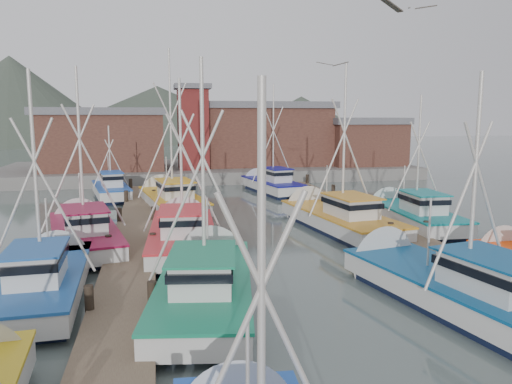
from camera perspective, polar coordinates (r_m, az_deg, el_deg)
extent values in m
plane|color=#485753|center=(20.22, 5.86, -10.48)|extent=(260.00, 260.00, 0.00)
cube|color=brown|center=(23.17, -14.16, -7.67)|extent=(2.20, 46.00, 0.40)
cylinder|color=black|center=(17.51, -18.48, -12.42)|extent=(0.30, 0.30, 1.50)
cylinder|color=black|center=(24.14, -16.45, -6.48)|extent=(0.30, 0.30, 1.50)
cylinder|color=black|center=(30.94, -15.33, -3.12)|extent=(0.30, 0.30, 1.50)
cylinder|color=black|center=(37.80, -14.61, -0.97)|extent=(0.30, 0.30, 1.50)
cylinder|color=black|center=(44.71, -14.12, 0.52)|extent=(0.30, 0.30, 1.50)
cylinder|color=black|center=(17.37, -11.77, -12.33)|extent=(0.30, 0.30, 1.50)
cylinder|color=black|center=(24.04, -11.67, -6.37)|extent=(0.30, 0.30, 1.50)
cylinder|color=black|center=(30.85, -11.62, -3.01)|extent=(0.30, 0.30, 1.50)
cylinder|color=black|center=(37.74, -11.58, -0.88)|extent=(0.30, 0.30, 1.50)
cylinder|color=black|center=(44.66, -11.56, 0.59)|extent=(0.30, 0.30, 1.50)
cube|color=brown|center=(26.40, 17.99, -5.81)|extent=(2.20, 46.00, 0.40)
cylinder|color=black|center=(20.95, 23.69, -9.21)|extent=(0.30, 0.30, 1.50)
cylinder|color=black|center=(26.74, 15.09, -4.95)|extent=(0.30, 0.30, 1.50)
cylinder|color=black|center=(33.00, 9.71, -2.20)|extent=(0.30, 0.30, 1.50)
cylinder|color=black|center=(39.51, 6.09, -0.32)|extent=(0.30, 0.30, 1.50)
cylinder|color=black|center=(46.17, 3.50, 1.02)|extent=(0.30, 0.30, 1.50)
cylinder|color=black|center=(27.67, 18.82, -4.66)|extent=(0.30, 0.30, 1.50)
cylinder|color=black|center=(33.76, 12.89, -2.05)|extent=(0.30, 0.30, 1.50)
cylinder|color=black|center=(40.15, 8.82, -0.23)|extent=(0.30, 0.30, 1.50)
cylinder|color=black|center=(46.71, 5.88, 1.08)|extent=(0.30, 0.30, 1.50)
cube|color=slate|center=(55.85, -5.37, 2.49)|extent=(44.00, 16.00, 1.20)
cube|color=brown|center=(53.55, -17.03, 5.48)|extent=(12.00, 8.00, 5.50)
cube|color=slate|center=(53.49, -17.18, 8.79)|extent=(12.72, 8.48, 0.70)
cube|color=brown|center=(56.50, 0.68, 6.36)|extent=(14.00, 9.00, 6.20)
cube|color=slate|center=(56.46, 0.68, 9.86)|extent=(14.84, 9.54, 0.70)
cube|color=brown|center=(57.04, 12.24, 5.34)|extent=(8.00, 6.00, 4.50)
cube|color=slate|center=(56.95, 12.32, 7.95)|extent=(8.48, 6.36, 0.70)
cube|color=maroon|center=(51.38, -7.21, 7.07)|extent=(3.00, 3.00, 8.00)
cube|color=slate|center=(51.44, -7.30, 11.80)|extent=(3.60, 3.60, 0.50)
cone|color=#40493D|center=(137.73, -25.81, 5.11)|extent=(110.00, 110.00, 42.00)
cone|color=#40493D|center=(148.37, -11.08, 6.01)|extent=(140.00, 140.00, 30.00)
cone|color=#40493D|center=(144.25, 5.13, 6.06)|extent=(90.00, 90.00, 24.00)
cylinder|color=beige|center=(6.50, 0.62, -14.24)|extent=(0.11, 0.11, 6.00)
cylinder|color=beige|center=(6.76, -3.79, -19.94)|extent=(2.15, 0.22, 4.69)
cylinder|color=beige|center=(6.89, 4.92, -19.39)|extent=(2.15, 0.22, 4.69)
cube|color=black|center=(18.01, -5.79, -12.76)|extent=(3.93, 8.51, 0.70)
cube|color=silver|center=(17.79, -5.83, -10.81)|extent=(4.46, 9.68, 0.80)
cube|color=#137E58|center=(17.66, -5.85, -9.65)|extent=(4.57, 9.78, 0.10)
cone|color=silver|center=(22.26, -5.08, -7.17)|extent=(3.05, 1.55, 2.91)
cube|color=silver|center=(16.43, -6.12, -8.99)|extent=(2.30, 3.06, 1.10)
cube|color=black|center=(16.36, -6.14, -8.23)|extent=(2.46, 3.35, 0.28)
cube|color=#137E58|center=(16.26, -6.16, -7.01)|extent=(2.61, 3.55, 0.07)
cylinder|color=beige|center=(16.68, -6.08, 2.38)|extent=(0.15, 0.15, 7.41)
cylinder|color=beige|center=(16.85, -8.06, -0.58)|extent=(2.63, 0.51, 5.80)
cylinder|color=beige|center=(16.77, -4.01, -0.56)|extent=(2.63, 0.51, 5.80)
cylinder|color=beige|center=(18.94, -5.59, -4.54)|extent=(0.09, 0.09, 2.60)
cube|color=black|center=(18.91, 22.44, -12.34)|extent=(4.43, 8.97, 0.70)
cube|color=silver|center=(18.69, 22.56, -10.47)|extent=(5.04, 10.19, 0.80)
cube|color=#0B4C81|center=(18.58, 22.63, -9.37)|extent=(5.15, 10.31, 0.10)
cone|color=silver|center=(22.25, 13.56, -7.39)|extent=(3.21, 1.68, 3.05)
cube|color=silver|center=(17.65, 25.45, -8.55)|extent=(2.51, 3.26, 1.10)
cube|color=black|center=(17.59, 25.50, -7.83)|extent=(2.69, 3.57, 0.28)
cube|color=#0B4C81|center=(17.50, 25.58, -6.70)|extent=(2.85, 3.79, 0.07)
cylinder|color=beige|center=(17.71, 23.73, 1.28)|extent=(0.16, 0.16, 6.93)
cylinder|color=beige|center=(17.39, 22.15, -1.47)|extent=(2.46, 0.59, 5.42)
cylinder|color=beige|center=(18.28, 24.93, -1.17)|extent=(2.46, 0.59, 5.42)
cylinder|color=beige|center=(19.48, 19.17, -4.63)|extent=(0.09, 0.09, 2.72)
cube|color=black|center=(19.91, -23.01, -11.31)|extent=(2.67, 7.33, 0.70)
cube|color=silver|center=(19.70, -23.12, -9.53)|extent=(3.03, 8.34, 0.80)
cube|color=#1C539E|center=(19.59, -23.19, -8.47)|extent=(3.11, 8.42, 0.10)
cone|color=silver|center=(23.65, -21.52, -6.81)|extent=(2.61, 1.21, 2.57)
cube|color=silver|center=(18.50, -23.79, -7.66)|extent=(1.76, 2.54, 1.10)
cube|color=black|center=(18.44, -23.83, -6.98)|extent=(1.88, 2.79, 0.28)
cube|color=#1C539E|center=(18.35, -23.90, -5.89)|extent=(2.00, 2.96, 0.07)
cylinder|color=beige|center=(18.73, -23.92, 1.87)|extent=(0.13, 0.13, 7.08)
cylinder|color=beige|center=(18.95, -25.45, -0.70)|extent=(2.53, 0.20, 5.54)
cylinder|color=beige|center=(18.75, -22.07, -0.59)|extent=(2.53, 0.20, 5.54)
cylinder|color=beige|center=(20.71, -22.74, -4.05)|extent=(0.08, 0.08, 2.47)
cone|color=silver|center=(25.27, 25.45, -6.07)|extent=(2.64, 1.20, 2.60)
cube|color=black|center=(25.35, -8.34, -6.42)|extent=(3.17, 8.44, 0.70)
cube|color=silver|center=(25.19, -8.37, -4.99)|extent=(3.60, 9.59, 0.80)
cube|color=red|center=(25.11, -8.39, -4.15)|extent=(3.70, 9.68, 0.10)
cone|color=silver|center=(29.82, -8.33, -3.14)|extent=(3.00, 1.27, 2.95)
cube|color=silver|center=(23.88, -8.43, -3.42)|extent=(2.06, 2.93, 1.10)
cube|color=black|center=(23.83, -8.45, -2.88)|extent=(2.20, 3.22, 0.28)
cube|color=red|center=(23.76, -8.47, -2.03)|extent=(2.33, 3.42, 0.07)
cylinder|color=beige|center=(24.37, -8.59, 4.18)|extent=(0.14, 0.14, 7.29)
cylinder|color=beige|center=(24.46, -9.95, 2.15)|extent=(2.61, 0.25, 5.70)
cylinder|color=beige|center=(24.45, -7.13, 2.21)|extent=(2.61, 0.25, 5.70)
cylinder|color=beige|center=(26.54, -8.43, -0.77)|extent=(0.08, 0.08, 2.63)
cube|color=black|center=(29.44, 9.59, -4.32)|extent=(4.05, 8.93, 0.70)
cube|color=silver|center=(29.30, 9.62, -3.08)|extent=(4.60, 10.14, 0.80)
cube|color=orange|center=(29.23, 9.64, -2.35)|extent=(4.71, 10.26, 0.10)
cone|color=silver|center=(33.59, 5.52, -1.75)|extent=(3.19, 1.54, 3.06)
cube|color=silver|center=(28.12, 10.84, -1.64)|extent=(2.39, 3.19, 1.10)
cube|color=black|center=(28.08, 10.85, -1.18)|extent=(2.56, 3.50, 0.28)
cube|color=orange|center=(28.02, 10.87, -0.45)|extent=(2.71, 3.72, 0.07)
cylinder|color=beige|center=(28.55, 10.05, 5.90)|extent=(0.16, 0.16, 8.38)
cylinder|color=beige|center=(28.31, 8.89, 3.90)|extent=(2.97, 0.54, 6.55)
cylinder|color=beige|center=(28.93, 11.07, 3.95)|extent=(2.97, 0.54, 6.55)
cylinder|color=beige|center=(30.54, 8.08, 0.48)|extent=(0.09, 0.09, 2.73)
cube|color=black|center=(26.75, -18.95, -6.01)|extent=(4.19, 8.35, 0.70)
cube|color=silver|center=(26.60, -19.02, -4.65)|extent=(4.76, 9.49, 0.80)
cube|color=maroon|center=(26.51, -19.06, -3.85)|extent=(4.87, 9.59, 0.10)
cone|color=silver|center=(31.06, -19.66, -3.08)|extent=(3.00, 1.66, 2.83)
cube|color=silver|center=(25.33, -18.94, -3.10)|extent=(2.35, 3.04, 1.10)
cube|color=black|center=(25.29, -18.97, -2.59)|extent=(2.52, 3.33, 0.28)
cube|color=maroon|center=(25.22, -19.01, -1.79)|extent=(2.68, 3.53, 0.07)
cylinder|color=beige|center=(25.79, -19.47, 4.69)|extent=(0.16, 0.16, 7.88)
cylinder|color=beige|center=(25.83, -20.75, 2.56)|extent=(2.78, 0.68, 6.16)
cylinder|color=beige|center=(25.92, -17.99, 2.72)|extent=(2.78, 0.68, 6.16)
cylinder|color=beige|center=(27.89, -19.45, -0.71)|extent=(0.09, 0.09, 2.72)
cube|color=black|center=(31.54, 17.58, -3.73)|extent=(2.79, 7.64, 0.70)
cube|color=silver|center=(31.41, 17.63, -2.58)|extent=(3.17, 8.69, 0.80)
cube|color=#0B797C|center=(31.34, 17.66, -1.89)|extent=(3.26, 8.77, 0.10)
cone|color=silver|center=(35.25, 14.52, -1.49)|extent=(2.75, 1.21, 2.71)
cube|color=silver|center=(30.35, 18.58, -1.18)|extent=(1.85, 2.64, 1.10)
cube|color=black|center=(30.31, 18.60, -0.76)|extent=(1.98, 2.90, 0.28)
cube|color=#0B797C|center=(30.25, 18.63, -0.08)|extent=(2.10, 3.08, 0.07)
cylinder|color=beige|center=(30.77, 18.09, 4.24)|extent=(0.13, 0.13, 6.71)
cylinder|color=beige|center=(30.58, 17.06, 2.78)|extent=(2.41, 0.19, 5.25)
cylinder|color=beige|center=(31.10, 18.97, 2.78)|extent=(2.41, 0.19, 5.25)
cylinder|color=beige|center=(32.52, 16.55, 0.71)|extent=(0.08, 0.08, 2.51)
cube|color=black|center=(35.93, -9.55, -1.95)|extent=(4.23, 8.87, 0.70)
cube|color=silver|center=(35.82, -9.57, -0.93)|extent=(4.80, 10.08, 0.80)
cube|color=gold|center=(35.76, -9.59, -0.33)|extent=(4.91, 10.20, 0.10)
cone|color=silver|center=(40.54, -10.99, -0.06)|extent=(3.17, 1.61, 3.03)
cube|color=silver|center=(34.55, -9.22, 0.32)|extent=(2.43, 3.20, 1.10)
cube|color=black|center=(34.52, -9.22, 0.70)|extent=(2.61, 3.51, 0.28)
cube|color=gold|center=(34.47, -9.24, 1.29)|extent=(2.77, 3.72, 0.07)
cylinder|color=beige|center=(35.14, -9.73, 7.78)|extent=(0.16, 0.16, 10.05)
cylinder|color=beige|center=(35.06, -10.68, 5.82)|extent=(3.53, 0.73, 7.85)
cylinder|color=beige|center=(35.31, -8.70, 5.89)|extent=(3.53, 0.73, 7.85)
cylinder|color=beige|center=(37.29, -10.19, 1.92)|extent=(0.09, 0.09, 2.70)
cube|color=black|center=(43.19, 1.87, -0.04)|extent=(3.66, 7.45, 0.70)
cube|color=silver|center=(43.09, 1.87, 0.81)|extent=(4.16, 8.47, 0.80)
cube|color=navy|center=(43.04, 1.88, 1.31)|extent=(4.25, 8.56, 0.10)
cone|color=silver|center=(46.80, -0.17, 1.26)|extent=(2.70, 1.57, 2.53)
cube|color=silver|center=(42.09, 2.43, 1.92)|extent=(2.08, 2.70, 1.10)
cube|color=black|center=(42.07, 2.43, 2.24)|extent=(2.23, 2.96, 0.28)
cube|color=navy|center=(42.03, 2.43, 2.72)|extent=(2.36, 3.14, 0.07)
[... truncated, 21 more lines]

